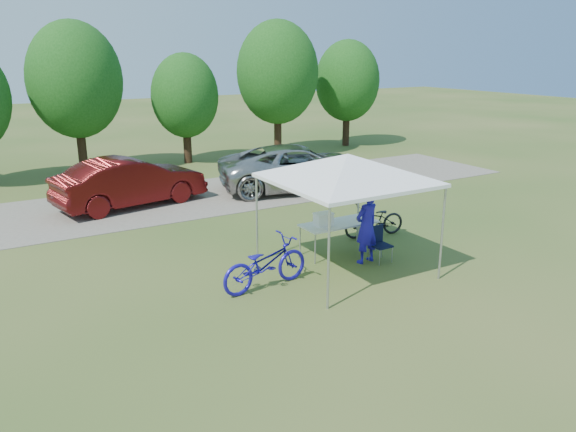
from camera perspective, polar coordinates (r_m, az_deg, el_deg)
name	(u,v)px	position (r m, az deg, el deg)	size (l,w,h in m)	color
ground	(344,270)	(13.18, 5.75, -5.45)	(100.00, 100.00, 0.00)	#2D5119
gravel_strip	(210,196)	(19.87, -7.91, 2.08)	(24.00, 5.00, 0.02)	gray
canopy	(348,157)	(12.44, 6.10, 5.96)	(4.53, 4.53, 3.00)	#A5A5AA
treeline	(144,84)	(24.91, -14.42, 12.85)	(24.89, 4.28, 6.30)	#382314
folding_table	(339,224)	(13.99, 5.17, -0.84)	(1.94, 0.81, 0.80)	white
folding_chair	(378,241)	(13.69, 9.18, -2.48)	(0.44, 0.46, 0.85)	black
cooler	(323,219)	(13.68, 3.61, -0.31)	(0.44, 0.30, 0.32)	white
ice_cream_cup	(358,218)	(14.25, 7.12, -0.25)	(0.09, 0.09, 0.07)	gold
cyclist	(366,226)	(13.41, 7.97, -1.04)	(0.66, 0.43, 1.80)	#1D14A9
bike_blue	(265,263)	(11.98, -2.33, -4.84)	(0.73, 2.10, 1.10)	#1C13A9
bike_dark	(375,220)	(15.46, 8.78, -0.39)	(0.62, 1.78, 0.93)	black
minivan	(299,168)	(20.35, 1.17, 4.93)	(2.68, 5.81, 1.61)	#A9A8A4
sedan	(131,182)	(18.88, -15.70, 3.36)	(1.68, 4.82, 1.59)	#4C0C0C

